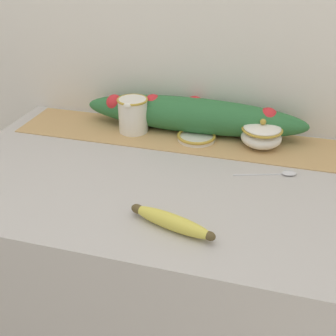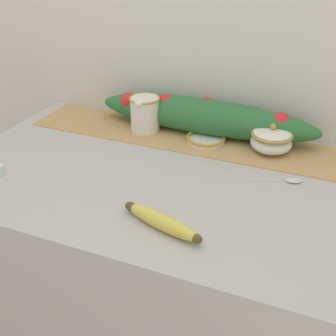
% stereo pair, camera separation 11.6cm
% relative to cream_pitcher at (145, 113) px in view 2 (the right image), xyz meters
% --- Properties ---
extents(countertop, '(1.31, 0.76, 0.88)m').
position_rel_cream_pitcher_xyz_m(countertop, '(0.20, -0.26, -0.51)').
color(countertop, '#B7B2AD').
rests_on(countertop, ground_plane).
extents(back_wall, '(2.11, 0.04, 2.40)m').
position_rel_cream_pitcher_xyz_m(back_wall, '(0.20, 0.14, 0.25)').
color(back_wall, silver).
rests_on(back_wall, ground_plane).
extents(table_runner, '(1.21, 0.23, 0.00)m').
position_rel_cream_pitcher_xyz_m(table_runner, '(0.20, -0.00, -0.07)').
color(table_runner, tan).
rests_on(table_runner, countertop).
extents(cream_pitcher, '(0.11, 0.13, 0.12)m').
position_rel_cream_pitcher_xyz_m(cream_pitcher, '(0.00, 0.00, 0.00)').
color(cream_pitcher, white).
rests_on(cream_pitcher, countertop).
extents(sugar_bowl, '(0.13, 0.13, 0.10)m').
position_rel_cream_pitcher_xyz_m(sugar_bowl, '(0.44, -0.00, -0.02)').
color(sugar_bowl, white).
rests_on(sugar_bowl, countertop).
extents(small_dish, '(0.13, 0.13, 0.02)m').
position_rel_cream_pitcher_xyz_m(small_dish, '(0.23, -0.01, -0.05)').
color(small_dish, white).
rests_on(small_dish, countertop).
extents(banana, '(0.23, 0.10, 0.04)m').
position_rel_cream_pitcher_xyz_m(banana, '(0.27, -0.50, -0.05)').
color(banana, '#DBCC4C').
rests_on(banana, countertop).
extents(spoon, '(0.18, 0.07, 0.01)m').
position_rel_cream_pitcher_xyz_m(spoon, '(0.53, -0.16, -0.06)').
color(spoon, silver).
rests_on(spoon, countertop).
extents(poinsettia_garland, '(0.78, 0.13, 0.12)m').
position_rel_cream_pitcher_xyz_m(poinsettia_garland, '(0.20, 0.05, -0.00)').
color(poinsettia_garland, '#2D6B38').
rests_on(poinsettia_garland, countertop).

